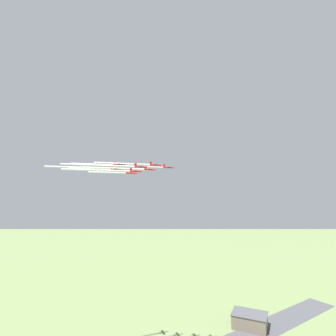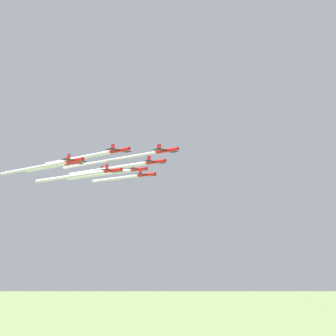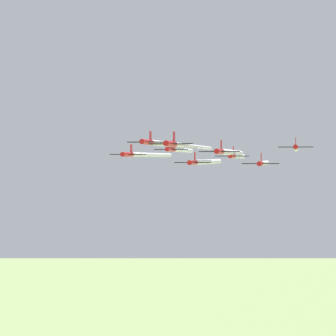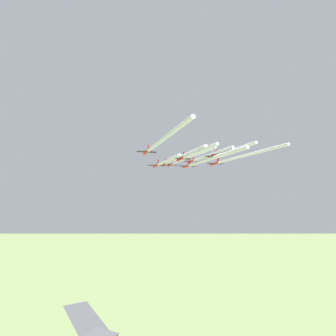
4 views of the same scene
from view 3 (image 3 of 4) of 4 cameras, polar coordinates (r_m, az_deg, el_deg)
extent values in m
cylinder|color=red|center=(127.97, 0.22, 2.12)|extent=(7.27, 7.30, 1.12)
cube|color=black|center=(128.58, 0.27, 2.11)|extent=(7.80, 7.77, 0.18)
cube|color=red|center=(131.71, 0.54, 2.69)|extent=(1.25, 1.26, 2.24)
cube|color=red|center=(131.68, 0.54, 2.08)|extent=(3.10, 3.10, 0.12)
cylinder|color=red|center=(140.08, 4.48, 1.44)|extent=(7.27, 7.30, 1.12)
cube|color=black|center=(140.68, 4.51, 1.44)|extent=(7.80, 7.77, 0.18)
cube|color=red|center=(143.84, 4.66, 1.99)|extent=(1.25, 1.26, 2.24)
cube|color=red|center=(143.82, 4.66, 1.43)|extent=(3.10, 3.10, 0.12)
cylinder|color=red|center=(142.87, -1.87, 2.28)|extent=(7.27, 7.30, 1.12)
cube|color=black|center=(143.47, -1.81, 2.27)|extent=(7.80, 7.77, 0.18)
cube|color=red|center=(146.59, -1.53, 2.79)|extent=(1.25, 1.26, 2.24)
cube|color=red|center=(146.55, -1.53, 2.24)|extent=(3.10, 3.10, 0.12)
cylinder|color=red|center=(152.85, 8.04, 0.38)|extent=(7.27, 7.30, 1.12)
cube|color=black|center=(153.46, 8.05, 0.39)|extent=(7.80, 7.77, 0.18)
cube|color=red|center=(156.61, 8.12, 0.91)|extent=(1.25, 1.26, 2.24)
cube|color=red|center=(156.61, 8.12, 0.40)|extent=(3.10, 3.10, 0.12)
cylinder|color=red|center=(154.57, 2.15, 0.48)|extent=(7.27, 7.30, 1.12)
cube|color=black|center=(155.17, 2.18, 0.48)|extent=(7.80, 7.77, 0.18)
cube|color=red|center=(158.29, 2.36, 1.00)|extent=(1.25, 1.26, 2.24)
cube|color=red|center=(158.29, 2.36, 0.49)|extent=(3.10, 3.10, 0.12)
cylinder|color=red|center=(157.88, -3.56, 1.19)|extent=(7.27, 7.30, 1.12)
cube|color=black|center=(158.47, -3.51, 1.19)|extent=(7.80, 7.77, 0.18)
cube|color=red|center=(161.54, -3.22, 1.68)|extent=(1.25, 1.26, 2.24)
cube|color=red|center=(161.52, -3.22, 1.18)|extent=(3.10, 3.10, 0.12)
cylinder|color=red|center=(166.13, 11.05, 1.81)|extent=(7.27, 7.30, 1.12)
cube|color=black|center=(166.75, 11.05, 1.80)|extent=(7.80, 7.77, 0.18)
cube|color=red|center=(169.93, 11.06, 2.26)|extent=(1.25, 1.26, 2.24)
cube|color=red|center=(169.91, 11.06, 1.79)|extent=(3.10, 3.10, 0.12)
cylinder|color=red|center=(166.94, 5.58, 1.04)|extent=(7.27, 7.30, 1.12)
cube|color=black|center=(167.55, 5.60, 1.04)|extent=(7.80, 7.77, 0.18)
cube|color=red|center=(170.71, 5.71, 1.51)|extent=(1.25, 1.26, 2.24)
cube|color=red|center=(170.70, 5.71, 1.04)|extent=(3.10, 3.10, 0.12)
cylinder|color=red|center=(169.28, 0.22, 1.63)|extent=(7.27, 7.30, 1.12)
cube|color=black|center=(169.88, 0.26, 1.63)|extent=(7.80, 7.77, 0.18)
cube|color=red|center=(173.01, 0.46, 2.08)|extent=(1.25, 1.26, 2.24)
cube|color=red|center=(172.98, 0.46, 1.61)|extent=(3.10, 3.10, 0.12)
cylinder|color=white|center=(159.38, 2.42, 1.87)|extent=(39.09, 39.30, 0.84)
cylinder|color=white|center=(168.90, 5.65, 1.35)|extent=(35.38, 35.57, 1.35)
cylinder|color=white|center=(167.25, 0.08, 2.07)|extent=(29.60, 29.75, 1.26)
cylinder|color=white|center=(172.29, 8.41, 0.44)|extent=(21.79, 21.90, 1.12)
cylinder|color=white|center=(183.28, 3.59, 0.54)|extent=(35.41, 35.60, 1.32)
cylinder|color=white|center=(186.07, -1.27, 1.14)|extent=(35.24, 35.43, 1.12)
cylinder|color=white|center=(194.81, 11.09, 1.67)|extent=(34.88, 35.06, 1.27)
cylinder|color=white|center=(186.60, 6.18, 1.02)|extent=(22.23, 22.34, 1.21)
cylinder|color=white|center=(188.02, 1.33, 1.56)|extent=(21.25, 21.36, 1.19)
camera|label=1|loc=(297.94, -36.92, -2.79)|focal=28.00mm
camera|label=2|loc=(129.20, -68.00, -9.29)|focal=50.00mm
camera|label=4|loc=(277.62, 16.13, -2.65)|focal=28.00mm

